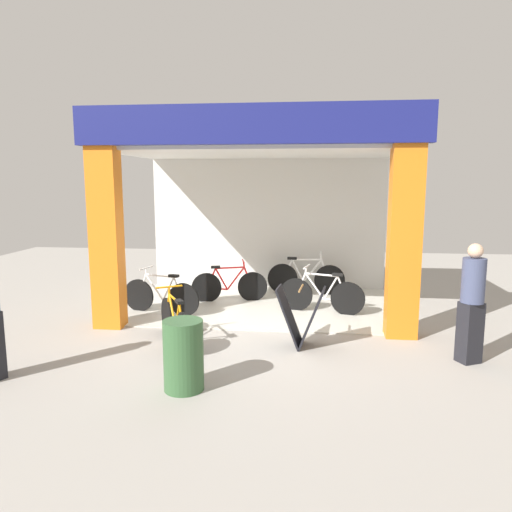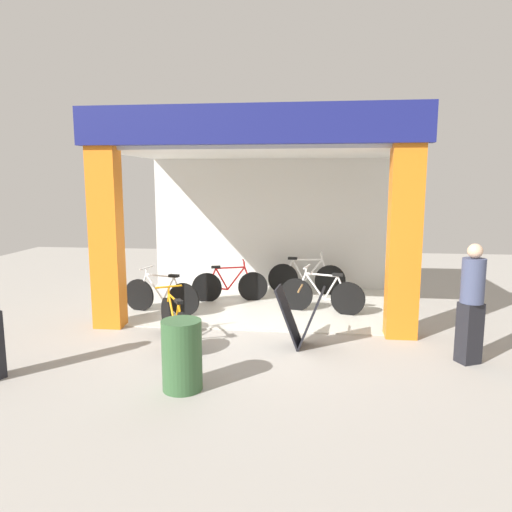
{
  "view_description": "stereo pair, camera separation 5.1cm",
  "coord_description": "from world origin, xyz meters",
  "px_view_note": "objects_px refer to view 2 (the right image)",
  "views": [
    {
      "loc": [
        0.93,
        -7.69,
        2.51
      ],
      "look_at": [
        0.0,
        0.85,
        1.15
      ],
      "focal_mm": 33.55,
      "sensor_mm": 36.0,
      "label": 1
    },
    {
      "loc": [
        0.98,
        -7.69,
        2.51
      ],
      "look_at": [
        0.0,
        0.85,
        1.15
      ],
      "focal_mm": 33.55,
      "sensor_mm": 36.0,
      "label": 2
    }
  ],
  "objects_px": {
    "bicycle_inside_0": "(230,285)",
    "bicycle_inside_2": "(161,296)",
    "bicycle_inside_1": "(322,295)",
    "pedestrian_0": "(471,303)",
    "bicycle_inside_3": "(306,278)",
    "trash_bin": "(182,355)",
    "bicycle_parked_0": "(174,322)",
    "sandwich_board_sign": "(300,317)"
  },
  "relations": [
    {
      "from": "bicycle_inside_0",
      "to": "trash_bin",
      "type": "bearing_deg",
      "value": -88.09
    },
    {
      "from": "bicycle_inside_0",
      "to": "bicycle_parked_0",
      "type": "height_order",
      "value": "bicycle_inside_0"
    },
    {
      "from": "bicycle_inside_0",
      "to": "pedestrian_0",
      "type": "relative_size",
      "value": 0.93
    },
    {
      "from": "bicycle_inside_3",
      "to": "pedestrian_0",
      "type": "distance_m",
      "value": 4.47
    },
    {
      "from": "pedestrian_0",
      "to": "trash_bin",
      "type": "distance_m",
      "value": 3.96
    },
    {
      "from": "bicycle_parked_0",
      "to": "pedestrian_0",
      "type": "distance_m",
      "value": 4.32
    },
    {
      "from": "bicycle_inside_1",
      "to": "bicycle_inside_3",
      "type": "bearing_deg",
      "value": 101.64
    },
    {
      "from": "bicycle_parked_0",
      "to": "sandwich_board_sign",
      "type": "distance_m",
      "value": 1.94
    },
    {
      "from": "bicycle_inside_2",
      "to": "pedestrian_0",
      "type": "relative_size",
      "value": 0.94
    },
    {
      "from": "bicycle_inside_3",
      "to": "bicycle_parked_0",
      "type": "relative_size",
      "value": 1.27
    },
    {
      "from": "bicycle_inside_0",
      "to": "bicycle_parked_0",
      "type": "bearing_deg",
      "value": -99.01
    },
    {
      "from": "bicycle_inside_2",
      "to": "trash_bin",
      "type": "height_order",
      "value": "bicycle_inside_2"
    },
    {
      "from": "bicycle_inside_0",
      "to": "bicycle_inside_2",
      "type": "distance_m",
      "value": 1.55
    },
    {
      "from": "bicycle_inside_2",
      "to": "bicycle_parked_0",
      "type": "distance_m",
      "value": 1.76
    },
    {
      "from": "bicycle_inside_2",
      "to": "trash_bin",
      "type": "xyz_separation_m",
      "value": [
        1.28,
        -3.21,
        0.08
      ]
    },
    {
      "from": "bicycle_inside_2",
      "to": "sandwich_board_sign",
      "type": "xyz_separation_m",
      "value": [
        2.66,
        -1.53,
        0.11
      ]
    },
    {
      "from": "bicycle_inside_3",
      "to": "bicycle_parked_0",
      "type": "xyz_separation_m",
      "value": [
        -2.0,
        -3.49,
        -0.03
      ]
    },
    {
      "from": "bicycle_inside_2",
      "to": "bicycle_inside_3",
      "type": "xyz_separation_m",
      "value": [
        2.72,
        1.89,
        0.02
      ]
    },
    {
      "from": "bicycle_inside_2",
      "to": "bicycle_parked_0",
      "type": "height_order",
      "value": "bicycle_inside_2"
    },
    {
      "from": "bicycle_parked_0",
      "to": "bicycle_inside_3",
      "type": "bearing_deg",
      "value": 60.25
    },
    {
      "from": "trash_bin",
      "to": "pedestrian_0",
      "type": "bearing_deg",
      "value": 19.22
    },
    {
      "from": "bicycle_inside_1",
      "to": "trash_bin",
      "type": "relative_size",
      "value": 1.86
    },
    {
      "from": "bicycle_parked_0",
      "to": "bicycle_inside_0",
      "type": "bearing_deg",
      "value": 80.99
    },
    {
      "from": "bicycle_inside_0",
      "to": "bicycle_parked_0",
      "type": "relative_size",
      "value": 1.15
    },
    {
      "from": "bicycle_inside_1",
      "to": "pedestrian_0",
      "type": "height_order",
      "value": "pedestrian_0"
    },
    {
      "from": "pedestrian_0",
      "to": "trash_bin",
      "type": "relative_size",
      "value": 1.94
    },
    {
      "from": "bicycle_inside_0",
      "to": "trash_bin",
      "type": "xyz_separation_m",
      "value": [
        0.14,
        -4.26,
        0.08
      ]
    },
    {
      "from": "trash_bin",
      "to": "bicycle_inside_2",
      "type": "bearing_deg",
      "value": 111.74
    },
    {
      "from": "bicycle_inside_1",
      "to": "bicycle_inside_3",
      "type": "height_order",
      "value": "bicycle_inside_3"
    },
    {
      "from": "bicycle_inside_2",
      "to": "sandwich_board_sign",
      "type": "height_order",
      "value": "sandwich_board_sign"
    },
    {
      "from": "bicycle_inside_0",
      "to": "sandwich_board_sign",
      "type": "bearing_deg",
      "value": -59.48
    },
    {
      "from": "bicycle_inside_0",
      "to": "sandwich_board_sign",
      "type": "relative_size",
      "value": 1.68
    },
    {
      "from": "bicycle_inside_3",
      "to": "trash_bin",
      "type": "xyz_separation_m",
      "value": [
        -1.44,
        -5.11,
        0.05
      ]
    },
    {
      "from": "bicycle_inside_1",
      "to": "bicycle_parked_0",
      "type": "xyz_separation_m",
      "value": [
        -2.31,
        -1.97,
        -0.02
      ]
    },
    {
      "from": "bicycle_inside_2",
      "to": "trash_bin",
      "type": "bearing_deg",
      "value": -68.26
    },
    {
      "from": "sandwich_board_sign",
      "to": "pedestrian_0",
      "type": "relative_size",
      "value": 0.56
    },
    {
      "from": "bicycle_inside_3",
      "to": "pedestrian_0",
      "type": "height_order",
      "value": "pedestrian_0"
    },
    {
      "from": "bicycle_inside_0",
      "to": "bicycle_inside_1",
      "type": "height_order",
      "value": "bicycle_inside_1"
    },
    {
      "from": "bicycle_inside_0",
      "to": "trash_bin",
      "type": "relative_size",
      "value": 1.8
    },
    {
      "from": "bicycle_inside_3",
      "to": "trash_bin",
      "type": "bearing_deg",
      "value": -105.7
    },
    {
      "from": "bicycle_parked_0",
      "to": "sandwich_board_sign",
      "type": "xyz_separation_m",
      "value": [
        1.94,
        0.07,
        0.12
      ]
    },
    {
      "from": "sandwich_board_sign",
      "to": "trash_bin",
      "type": "xyz_separation_m",
      "value": [
        -1.38,
        -1.69,
        -0.03
      ]
    }
  ]
}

